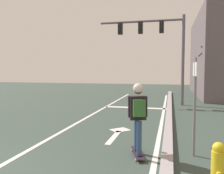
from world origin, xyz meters
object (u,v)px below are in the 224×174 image
(skateboard, at_px, (138,153))
(fire_hydrant, at_px, (218,169))
(traffic_signal_mast, at_px, (157,39))
(street_sign_post, at_px, (195,92))
(skater, at_px, (138,110))
(roadside_tree, at_px, (208,75))

(skateboard, xyz_separation_m, fire_hydrant, (1.40, -1.35, 0.34))
(traffic_signal_mast, bearing_deg, street_sign_post, -80.54)
(skateboard, distance_m, street_sign_post, 1.84)
(street_sign_post, bearing_deg, traffic_signal_mast, 99.46)
(traffic_signal_mast, height_order, fire_hydrant, traffic_signal_mast)
(skateboard, relative_size, skater, 0.58)
(roadside_tree, bearing_deg, traffic_signal_mast, -142.99)
(street_sign_post, distance_m, fire_hydrant, 1.95)
(fire_hydrant, bearing_deg, skater, 136.19)
(skateboard, bearing_deg, traffic_signal_mast, 90.74)
(traffic_signal_mast, distance_m, street_sign_post, 8.27)
(street_sign_post, xyz_separation_m, fire_hydrant, (0.19, -1.66, -1.01))
(traffic_signal_mast, height_order, roadside_tree, traffic_signal_mast)
(roadside_tree, bearing_deg, skater, -105.51)
(skateboard, xyz_separation_m, skater, (0.01, -0.02, 0.97))
(skateboard, height_order, street_sign_post, street_sign_post)
(skateboard, height_order, roadside_tree, roadside_tree)
(traffic_signal_mast, xyz_separation_m, street_sign_post, (1.31, -7.86, -2.20))
(street_sign_post, bearing_deg, fire_hydrant, -83.33)
(skateboard, height_order, traffic_signal_mast, traffic_signal_mast)
(traffic_signal_mast, bearing_deg, skateboard, -89.26)
(skater, relative_size, traffic_signal_mast, 0.32)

